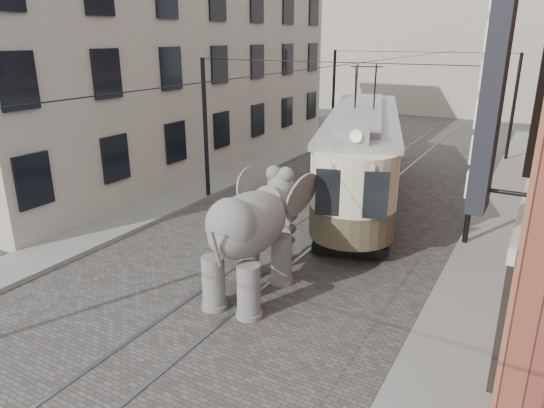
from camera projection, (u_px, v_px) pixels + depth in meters
The scene contains 9 objects.
ground at pixel (242, 283), 14.42m from camera, with size 120.00×120.00×0.00m, color #494644.
tram_rails at pixel (242, 282), 14.42m from camera, with size 1.54×80.00×0.02m, color slate, non-canonical shape.
sidewalk_right at pixel (457, 339), 11.61m from camera, with size 2.00×60.00×0.15m, color slate.
sidewalk_left at pixel (86, 238), 17.42m from camera, with size 2.00×60.00×0.15m, color slate.
stucco_building at pixel (167, 73), 26.19m from camera, with size 7.00×24.00×10.00m, color gray.
distant_block at pixel (477, 34), 45.20m from camera, with size 28.00×10.00×14.00m, color gray.
catenary at pixel (311, 149), 17.68m from camera, with size 11.00×30.20×6.00m, color black, non-canonical shape.
tram at pixel (363, 133), 21.58m from camera, with size 2.95×14.29×5.67m, color beige, non-canonical shape.
elephant at pixel (249, 241), 13.27m from camera, with size 2.90×5.27×3.23m, color #65625D, non-canonical shape.
Camera 1 is at (7.11, -10.83, 6.80)m, focal length 32.71 mm.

